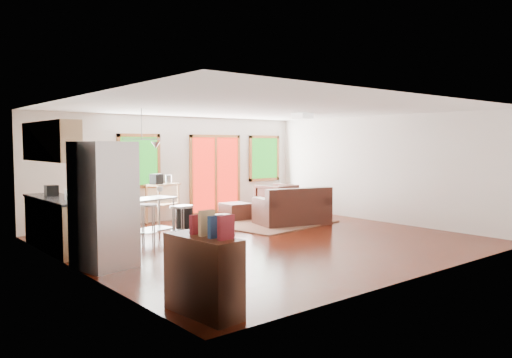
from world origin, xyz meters
TOP-DOWN VIEW (x-y plane):
  - floor at (0.00, 0.00)m, footprint 7.50×7.00m
  - ceiling at (0.00, 0.00)m, footprint 7.50×7.00m
  - back_wall at (0.00, 3.51)m, footprint 7.50×0.02m
  - left_wall at (-3.76, 0.00)m, footprint 0.02×7.00m
  - right_wall at (3.76, 0.00)m, footprint 0.02×7.00m
  - front_wall at (0.00, -3.51)m, footprint 7.50×0.02m
  - window_left at (-1.00, 3.46)m, footprint 1.10×0.05m
  - french_doors at (1.20, 3.46)m, footprint 1.60×0.05m
  - window_right at (2.90, 3.46)m, footprint 1.10×0.05m
  - rug at (1.46, 1.44)m, footprint 2.94×2.42m
  - loveseat at (1.74, 1.04)m, footprint 1.85×1.34m
  - coffee_table at (1.94, 2.07)m, footprint 1.10×0.77m
  - armchair at (2.61, 2.62)m, footprint 1.01×0.96m
  - ottoman at (1.13, 2.49)m, footprint 0.68×0.68m
  - pouf at (-0.05, 1.41)m, footprint 0.49×0.49m
  - vase at (1.62, 1.68)m, footprint 0.23×0.24m
  - book at (2.09, 1.63)m, footprint 0.19×0.10m
  - cabinets at (-3.49, 1.70)m, footprint 0.64×2.24m
  - refrigerator at (-3.34, -0.11)m, footprint 0.93×0.91m
  - island at (-2.00, 1.30)m, footprint 1.44×0.85m
  - cup at (-1.53, 1.49)m, footprint 0.15×0.13m
  - bar_stool_a at (-2.46, 1.04)m, footprint 0.41×0.41m
  - bar_stool_b at (-2.01, 1.06)m, footprint 0.46×0.46m
  - bar_stool_c at (-1.40, 1.00)m, footprint 0.41×0.41m
  - trash_can at (-1.07, 1.31)m, footprint 0.47×0.47m
  - kitchen_cart at (-0.52, 3.27)m, footprint 0.90×0.71m
  - bookshelf at (-3.35, -2.86)m, footprint 0.46×1.02m
  - ceiling_flush at (1.60, 0.60)m, footprint 0.35×0.35m
  - pendant_light at (-1.90, 1.50)m, footprint 0.80×0.18m

SIDE VIEW (x-z plane):
  - floor at x=0.00m, z-range -0.02..0.00m
  - rug at x=1.46m, z-range 0.00..0.03m
  - pouf at x=-0.05m, z-range 0.00..0.36m
  - ottoman at x=1.13m, z-range 0.00..0.43m
  - trash_can at x=-1.07m, z-range 0.00..0.66m
  - coffee_table at x=1.94m, z-range 0.15..0.55m
  - loveseat at x=1.74m, z-range -0.09..0.80m
  - armchair at x=2.61m, z-range 0.00..0.91m
  - bookshelf at x=-3.35m, z-range -0.13..1.04m
  - vase at x=1.62m, z-range 0.36..0.67m
  - bar_stool_c at x=-1.40m, z-range 0.17..0.87m
  - book at x=2.09m, z-range 0.40..0.66m
  - bar_stool_b at x=-2.01m, z-range 0.19..0.96m
  - island at x=-2.00m, z-range 0.16..1.01m
  - bar_stool_a at x=-2.46m, z-range 0.19..0.99m
  - kitchen_cart at x=-0.52m, z-range 0.22..1.41m
  - cabinets at x=-3.49m, z-range -0.22..2.08m
  - refrigerator at x=-3.34m, z-range 0.00..1.94m
  - cup at x=-1.53m, z-range 0.95..1.08m
  - french_doors at x=1.20m, z-range 0.05..2.15m
  - back_wall at x=0.00m, z-range 0.00..2.60m
  - left_wall at x=-3.76m, z-range 0.00..2.60m
  - right_wall at x=3.76m, z-range 0.00..2.60m
  - front_wall at x=0.00m, z-range 0.00..2.60m
  - window_left at x=-1.00m, z-range 0.85..2.15m
  - window_right at x=2.90m, z-range 0.85..2.15m
  - pendant_light at x=-1.90m, z-range 1.50..2.29m
  - ceiling_flush at x=1.60m, z-range 2.47..2.59m
  - ceiling at x=0.00m, z-range 2.60..2.62m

